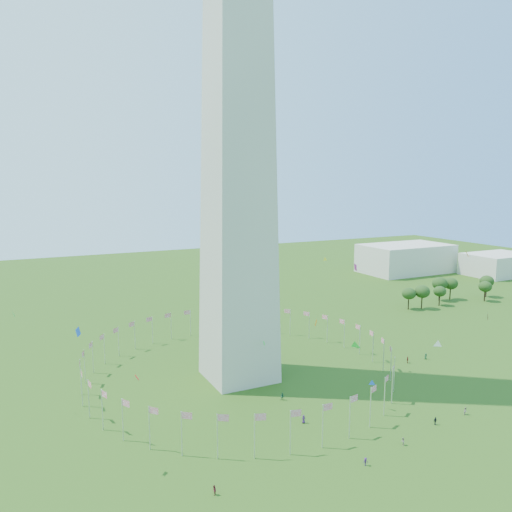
% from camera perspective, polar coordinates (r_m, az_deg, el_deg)
% --- Properties ---
extents(ground, '(600.00, 600.00, 0.00)m').
position_cam_1_polar(ground, '(99.10, 11.06, -23.27)').
color(ground, '#234510').
rests_on(ground, ground).
extents(washington_monument, '(16.80, 16.80, 169.00)m').
position_cam_1_polar(washington_monument, '(131.55, -2.15, 22.85)').
color(washington_monument, beige).
rests_on(washington_monument, ground).
extents(flag_ring, '(80.24, 80.24, 9.00)m').
position_cam_1_polar(flag_ring, '(136.05, -1.96, -11.89)').
color(flag_ring, silver).
rests_on(flag_ring, ground).
extents(gov_building_east_a, '(50.00, 30.00, 16.00)m').
position_cam_1_polar(gov_building_east_a, '(299.29, 16.71, -0.26)').
color(gov_building_east_a, beige).
rests_on(gov_building_east_a, ground).
extents(gov_building_east_b, '(35.00, 25.00, 12.00)m').
position_cam_1_polar(gov_building_east_b, '(308.93, 25.95, -0.87)').
color(gov_building_east_b, beige).
rests_on(gov_building_east_b, ground).
extents(crowd, '(91.28, 72.11, 1.93)m').
position_cam_1_polar(crowd, '(108.09, 16.54, -20.05)').
color(crowd, black).
rests_on(crowd, ground).
extents(kites_aloft, '(109.78, 69.36, 36.20)m').
position_cam_1_polar(kites_aloft, '(116.57, 10.51, -8.07)').
color(kites_aloft, green).
rests_on(kites_aloft, ground).
extents(tree_line_east, '(53.06, 15.55, 10.28)m').
position_cam_1_polar(tree_line_east, '(230.79, 21.14, -3.85)').
color(tree_line_east, '#294E1A').
rests_on(tree_line_east, ground).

